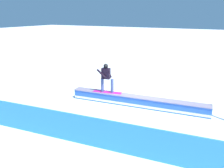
{
  "coord_description": "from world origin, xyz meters",
  "views": [
    {
      "loc": [
        -3.6,
        9.25,
        4.19
      ],
      "look_at": [
        0.75,
        1.08,
        1.29
      ],
      "focal_mm": 36.12,
      "sensor_mm": 36.0,
      "label": 1
    }
  ],
  "objects": [
    {
      "name": "ground_plane",
      "position": [
        0.0,
        0.0,
        0.0
      ],
      "size": [
        120.0,
        120.0,
        0.0
      ],
      "primitive_type": "plane",
      "color": "white"
    },
    {
      "name": "grind_box",
      "position": [
        0.0,
        0.0,
        0.23
      ],
      "size": [
        6.51,
        1.17,
        0.51
      ],
      "color": "blue",
      "rests_on": "ground_plane"
    },
    {
      "name": "snowboarder",
      "position": [
        1.55,
        0.17,
        1.28
      ],
      "size": [
        1.46,
        0.58,
        1.42
      ],
      "color": "#CB1D90",
      "rests_on": "grind_box"
    },
    {
      "name": "safety_fence",
      "position": [
        0.0,
        3.82,
        0.52
      ],
      "size": [
        8.11,
        0.95,
        1.05
      ],
      "primitive_type": "cube",
      "rotation": [
        0.0,
        0.0,
        0.11
      ],
      "color": "#2E86EF",
      "rests_on": "ground_plane"
    }
  ]
}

